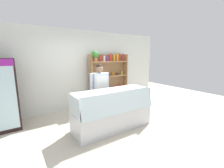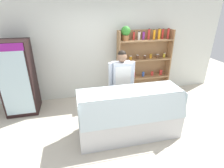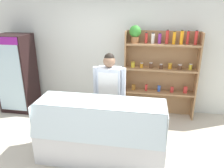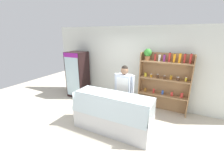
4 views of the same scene
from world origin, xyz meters
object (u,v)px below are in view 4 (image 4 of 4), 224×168
object	(u,v)px
shelving_unit	(163,78)
drinks_fridge	(78,74)
shop_clerk	(124,88)
deli_display_case	(112,119)

from	to	relation	value
shelving_unit	drinks_fridge	bearing A→B (deg)	-175.81
drinks_fridge	shelving_unit	world-z (taller)	shelving_unit
drinks_fridge	shop_clerk	xyz separation A→B (m)	(2.34, -0.79, 0.06)
shelving_unit	shop_clerk	world-z (taller)	shelving_unit
drinks_fridge	deli_display_case	world-z (taller)	drinks_fridge
drinks_fridge	deli_display_case	size ratio (longest dim) A/B	0.89
drinks_fridge	deli_display_case	distance (m)	2.81
deli_display_case	shop_clerk	size ratio (longest dim) A/B	1.24
shop_clerk	shelving_unit	bearing A→B (deg)	49.27
shelving_unit	deli_display_case	xyz separation A→B (m)	(-0.91, -1.71, -0.82)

